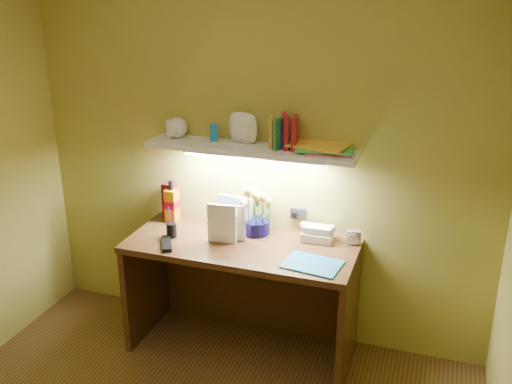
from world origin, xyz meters
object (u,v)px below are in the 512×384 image
Objects in this scene: desk at (242,297)px; flower_bouquet at (256,210)px; desk_clock at (353,237)px; whisky_bottle at (172,201)px; telephone at (318,232)px.

desk is 4.42× the size of flower_bouquet.
desk_clock is 1.20m from whisky_bottle.
desk_clock is at bearing 2.11° from telephone.
telephone is at bearing 171.60° from desk_clock.
whisky_bottle is (-0.55, 0.18, 0.52)m from desk.
desk is 0.80m from desk_clock.
desk is at bearing -174.53° from desk_clock.
telephone reaches higher than desk_clock.
whisky_bottle reaches higher than desk.
telephone is at bearing 2.92° from flower_bouquet.
telephone is 2.15× the size of desk_clock.
telephone is at bearing 24.65° from desk.
flower_bouquet is (0.03, 0.18, 0.53)m from desk.
whisky_bottle is (-1.20, -0.04, 0.10)m from desk_clock.
telephone is (0.43, 0.20, 0.43)m from desk.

